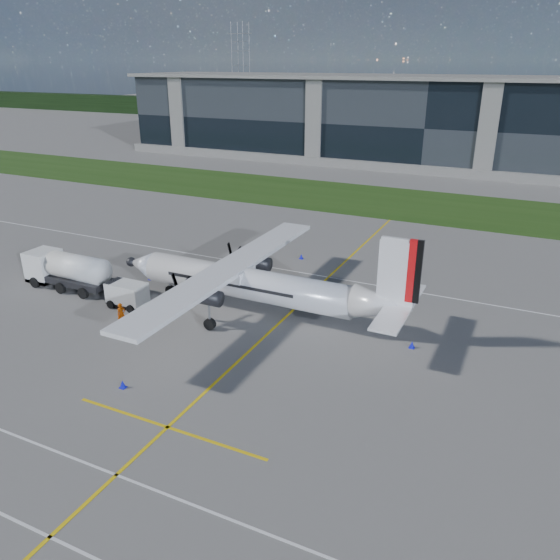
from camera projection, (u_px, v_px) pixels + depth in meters
ground at (368, 215)px, 68.72m from camera, size 400.00×400.00×0.00m
grass_strip at (386, 201)px, 75.40m from camera, size 400.00×18.00×0.04m
terminal_building at (436, 123)px, 99.36m from camera, size 120.00×20.00×15.00m
tree_line at (476, 119)px, 151.21m from camera, size 400.00×6.00×6.00m
pylon_west at (241, 70)px, 187.12m from camera, size 9.00×4.60×30.00m
yellow_taxiway_centerline at (292, 311)px, 42.44m from camera, size 0.20×70.00×0.01m
turboprop_aircraft at (256, 268)px, 40.72m from camera, size 24.32×25.22×7.57m
fuel_tanker_truck at (63, 270)px, 46.47m from camera, size 8.39×2.73×3.15m
baggage_tug at (127, 295)px, 43.00m from camera, size 3.28×1.97×1.97m
ground_crew_person at (121, 313)px, 39.92m from camera, size 0.92×0.99×1.98m
safety_cone_portwing at (123, 384)px, 32.49m from camera, size 0.36×0.36×0.50m
safety_cone_nose_port at (117, 293)px, 45.18m from camera, size 0.36×0.36×0.50m
safety_cone_tail at (412, 345)px, 37.00m from camera, size 0.36×0.36×0.50m
safety_cone_stbdwing at (301, 256)px, 53.60m from camera, size 0.36×0.36×0.50m
safety_cone_nose_stbd at (150, 277)px, 48.51m from camera, size 0.36×0.36×0.50m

